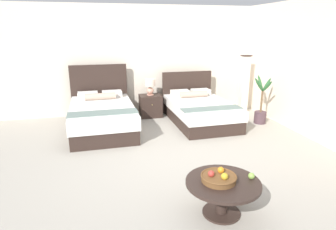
# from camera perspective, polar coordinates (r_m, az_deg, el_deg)

# --- Properties ---
(ground_plane) EXTENTS (9.51, 9.56, 0.02)m
(ground_plane) POSITION_cam_1_polar(r_m,az_deg,el_deg) (5.03, 0.76, -8.28)
(ground_plane) COLOR #A9A295
(wall_back) EXTENTS (9.51, 0.12, 2.70)m
(wall_back) POSITION_cam_1_polar(r_m,az_deg,el_deg) (7.53, -4.94, 10.75)
(wall_back) COLOR beige
(wall_back) RESTS_ON ground
(wall_side_right) EXTENTS (0.12, 5.16, 2.70)m
(wall_side_right) POSITION_cam_1_polar(r_m,az_deg,el_deg) (6.37, 26.77, 8.03)
(wall_side_right) COLOR beige
(wall_side_right) RESTS_ON ground
(bed_near_window) EXTENTS (1.38, 2.22, 1.30)m
(bed_near_window) POSITION_cam_1_polar(r_m,az_deg,el_deg) (6.41, -12.90, -0.05)
(bed_near_window) COLOR #31241E
(bed_near_window) RESTS_ON ground
(bed_near_corner) EXTENTS (1.35, 2.11, 1.07)m
(bed_near_corner) POSITION_cam_1_polar(r_m,az_deg,el_deg) (6.80, 6.26, 0.94)
(bed_near_corner) COLOR #31241E
(bed_near_corner) RESTS_ON ground
(nightstand) EXTENTS (0.53, 0.48, 0.54)m
(nightstand) POSITION_cam_1_polar(r_m,az_deg,el_deg) (7.23, -3.48, 1.84)
(nightstand) COLOR #31241E
(nightstand) RESTS_ON ground
(table_lamp) EXTENTS (0.26, 0.26, 0.40)m
(table_lamp) POSITION_cam_1_polar(r_m,az_deg,el_deg) (7.14, -3.58, 5.86)
(table_lamp) COLOR tan
(table_lamp) RESTS_ON nightstand
(coffee_table) EXTENTS (0.87, 0.87, 0.43)m
(coffee_table) POSITION_cam_1_polar(r_m,az_deg,el_deg) (3.51, 10.77, -14.33)
(coffee_table) COLOR #31241E
(coffee_table) RESTS_ON ground
(fruit_bowl) EXTENTS (0.42, 0.42, 0.14)m
(fruit_bowl) POSITION_cam_1_polar(r_m,az_deg,el_deg) (3.44, 10.01, -12.08)
(fruit_bowl) COLOR brown
(fruit_bowl) RESTS_ON coffee_table
(loose_apple) EXTENTS (0.08, 0.08, 0.08)m
(loose_apple) POSITION_cam_1_polar(r_m,az_deg,el_deg) (3.57, 16.20, -11.52)
(loose_apple) COLOR #8AB44B
(loose_apple) RESTS_ON coffee_table
(floor_lamp_corner) EXTENTS (0.22, 0.22, 1.49)m
(floor_lamp_corner) POSITION_cam_1_polar(r_m,az_deg,el_deg) (7.76, 14.87, 5.90)
(floor_lamp_corner) COLOR #362421
(floor_lamp_corner) RESTS_ON ground
(potted_palm) EXTENTS (0.48, 0.59, 1.11)m
(potted_palm) POSITION_cam_1_polar(r_m,az_deg,el_deg) (7.01, 17.90, 0.92)
(potted_palm) COLOR #4B363C
(potted_palm) RESTS_ON ground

